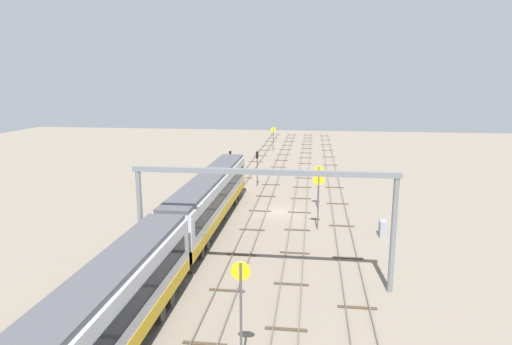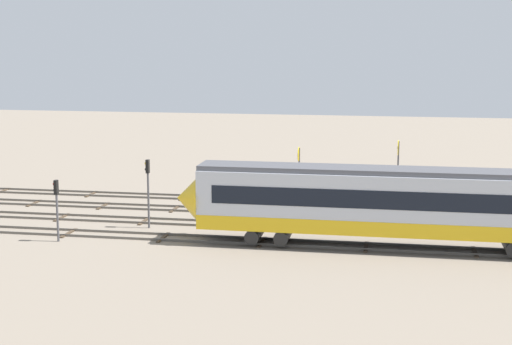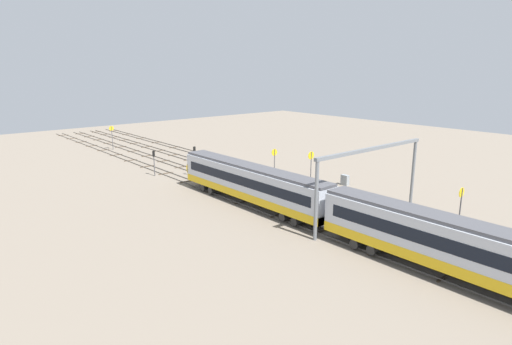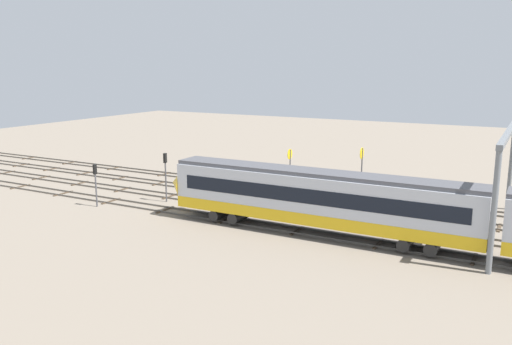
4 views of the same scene
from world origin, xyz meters
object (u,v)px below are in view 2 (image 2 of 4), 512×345
Objects in this scene: speed_sign_mid_trackside at (398,164)px; relay_cabinet at (412,189)px; signal_light_trackside_approach at (57,201)px; speed_sign_near_foreground at (299,167)px; signal_light_trackside_departure at (148,184)px.

speed_sign_mid_trackside is 3.68× the size of relay_cabinet.
signal_light_trackside_approach is at bearing 39.15° from relay_cabinet.
signal_light_trackside_approach is at bearing 42.03° from speed_sign_near_foreground.
signal_light_trackside_departure is (9.20, 7.91, -0.09)m from speed_sign_near_foreground.
signal_light_trackside_departure reaches higher than signal_light_trackside_approach.
signal_light_trackside_departure is at bearing 37.60° from relay_cabinet.
speed_sign_mid_trackside is 1.15× the size of signal_light_trackside_departure.
speed_sign_mid_trackside is 24.32m from signal_light_trackside_approach.
relay_cabinet is at bearing -146.05° from speed_sign_near_foreground.
relay_cabinet is at bearing -140.85° from signal_light_trackside_approach.
speed_sign_near_foreground is at bearing -139.32° from signal_light_trackside_departure.
signal_light_trackside_departure is at bearing 25.45° from speed_sign_mid_trackside.
relay_cabinet is (-1.25, -5.80, -2.86)m from speed_sign_mid_trackside.
speed_sign_near_foreground is 10.55m from relay_cabinet.
speed_sign_mid_trackside is at bearing -149.64° from signal_light_trackside_approach.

